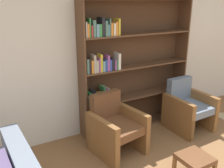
% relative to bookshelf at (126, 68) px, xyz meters
% --- Properties ---
extents(wall_back, '(12.00, 0.06, 2.75)m').
position_rel_bookshelf_xyz_m(wall_back, '(-0.30, 0.17, 0.32)').
color(wall_back, silver).
rests_on(wall_back, ground).
extents(bookshelf, '(1.98, 0.30, 2.14)m').
position_rel_bookshelf_xyz_m(bookshelf, '(0.00, 0.00, 0.00)').
color(bookshelf, brown).
rests_on(bookshelf, ground).
extents(armchair_leather, '(0.74, 0.78, 0.85)m').
position_rel_bookshelf_xyz_m(armchair_leather, '(-0.53, -0.56, -0.68)').
color(armchair_leather, brown).
rests_on(armchair_leather, ground).
extents(armchair_cushioned, '(0.65, 0.69, 0.85)m').
position_rel_bookshelf_xyz_m(armchair_cushioned, '(0.89, -0.56, -0.68)').
color(armchair_cushioned, brown).
rests_on(armchair_cushioned, ground).
extents(footstool, '(0.37, 0.37, 0.30)m').
position_rel_bookshelf_xyz_m(footstool, '(0.02, -1.56, -0.81)').
color(footstool, brown).
rests_on(footstool, ground).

